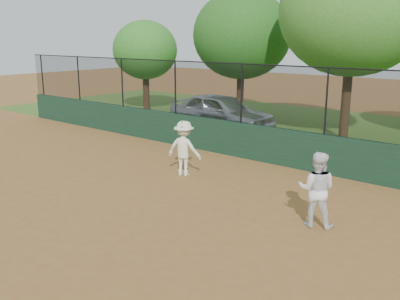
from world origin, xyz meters
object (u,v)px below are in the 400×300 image
Objects in this scene: player_second at (317,189)px; player_main at (184,148)px; tree_0 at (145,50)px; tree_1 at (241,35)px; tree_2 at (353,11)px; parked_car at (221,112)px.

player_main reaches higher than player_second.
tree_0 is 5.73m from tree_1.
tree_0 is 11.51m from tree_2.
player_second is 13.29m from tree_1.
tree_0 is at bearing -50.35° from player_second.
tree_1 is (-0.87, 2.74, 3.29)m from parked_car.
parked_car is 2.82× the size of player_main.
tree_0 is at bearing -169.69° from tree_1.
tree_2 reaches higher than player_second.
parked_car is 0.79× the size of tree_1.
tree_1 reaches higher than player_second.
tree_2 reaches higher than tree_1.
tree_0 is 0.67× the size of tree_2.
tree_1 is (-3.89, 8.66, 3.30)m from player_main.
tree_1 is at bearing 168.27° from tree_2.
tree_2 reaches higher than player_main.
player_second is at bearing -31.37° from tree_0.
tree_0 reaches higher than player_second.
tree_0 is at bearing 179.05° from tree_2.
tree_0 is at bearing 141.12° from player_main.
player_second is (7.68, -6.89, 0.00)m from parked_car.
player_main is 8.74m from tree_2.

